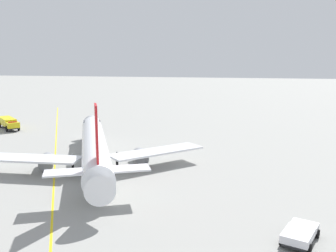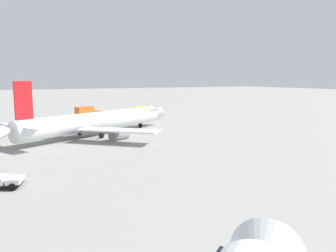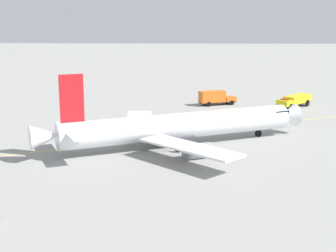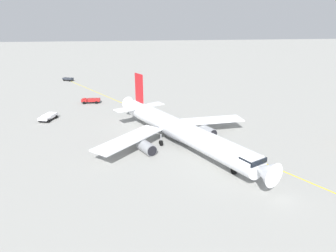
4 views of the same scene
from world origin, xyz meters
The scene contains 5 objects.
ground_plane centered at (0.00, 0.00, 0.00)m, with size 600.00×600.00×0.00m, color gray.
airliner_main centered at (-2.70, -1.98, 2.77)m, with size 39.21×30.72×11.22m.
fire_tender_truck centered at (21.28, 30.77, 1.53)m, with size 8.73×9.49×2.50m.
pushback_tug_truck centered at (-21.23, -29.78, 0.81)m, with size 5.25×3.84×1.30m.
taxiway_centreline centered at (-5.51, 3.31, 0.00)m, with size 131.74×73.98×0.01m.
Camera 1 is at (-53.28, -25.26, 15.87)m, focal length 39.21 mm.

